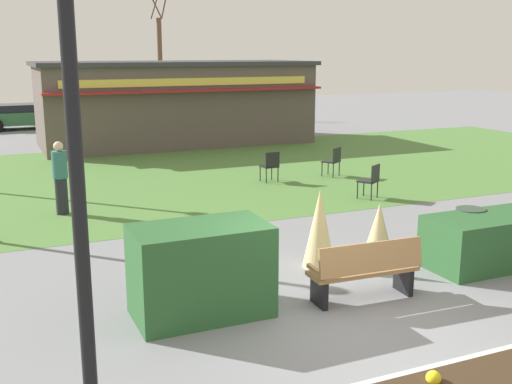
# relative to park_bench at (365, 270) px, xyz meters

# --- Properties ---
(ground_plane) EXTENTS (80.00, 80.00, 0.00)m
(ground_plane) POSITION_rel_park_bench_xyz_m (-0.72, -0.51, -0.48)
(ground_plane) COLOR slate
(lawn_patch) EXTENTS (36.00, 12.00, 0.01)m
(lawn_patch) POSITION_rel_park_bench_xyz_m (-0.72, 10.62, -0.48)
(lawn_patch) COLOR #4C7A38
(lawn_patch) RESTS_ON ground_plane
(park_bench) EXTENTS (1.72, 0.60, 0.95)m
(park_bench) POSITION_rel_park_bench_xyz_m (0.00, 0.00, 0.00)
(park_bench) COLOR #9E7547
(park_bench) RESTS_ON ground_plane
(hedge_left) EXTENTS (1.90, 1.10, 1.31)m
(hedge_left) POSITION_rel_park_bench_xyz_m (-2.41, 0.51, 0.17)
(hedge_left) COLOR #28562B
(hedge_left) RESTS_ON ground_plane
(hedge_right) EXTENTS (2.40, 1.10, 0.90)m
(hedge_right) POSITION_rel_park_bench_xyz_m (2.93, 0.46, -0.03)
(hedge_right) COLOR #28562B
(hedge_right) RESTS_ON ground_plane
(ornamental_grass_behind_left) EXTENTS (0.57, 0.57, 1.39)m
(ornamental_grass_behind_left) POSITION_rel_park_bench_xyz_m (0.11, 1.60, 0.21)
(ornamental_grass_behind_left) COLOR #D1BC7F
(ornamental_grass_behind_left) RESTS_ON ground_plane
(ornamental_grass_behind_right) EXTENTS (0.57, 0.57, 1.04)m
(ornamental_grass_behind_right) POSITION_rel_park_bench_xyz_m (1.29, 1.52, 0.04)
(ornamental_grass_behind_right) COLOR #D1BC7F
(ornamental_grass_behind_right) RESTS_ON ground_plane
(lamppost_near) EXTENTS (0.36, 0.36, 4.49)m
(lamppost_near) POSITION_rel_park_bench_xyz_m (-4.39, -2.51, 2.33)
(lamppost_near) COLOR black
(lamppost_near) RESTS_ON ground_plane
(trash_bin) EXTENTS (0.52, 0.52, 0.92)m
(trash_bin) POSITION_rel_park_bench_xyz_m (2.83, 0.93, -0.02)
(trash_bin) COLOR #2D4233
(trash_bin) RESTS_ON ground_plane
(food_kiosk) EXTENTS (10.85, 4.78, 3.29)m
(food_kiosk) POSITION_rel_park_bench_xyz_m (2.12, 17.01, 1.18)
(food_kiosk) COLOR #594C47
(food_kiosk) RESTS_ON ground_plane
(cafe_chair_east) EXTENTS (0.60, 0.60, 0.89)m
(cafe_chair_east) POSITION_rel_park_bench_xyz_m (4.43, 8.39, 0.05)
(cafe_chair_east) COLOR black
(cafe_chair_east) RESTS_ON ground_plane
(cafe_chair_center) EXTENTS (0.46, 0.46, 0.89)m
(cafe_chair_center) POSITION_rel_park_bench_xyz_m (2.35, 8.39, 0.05)
(cafe_chair_center) COLOR black
(cafe_chair_center) RESTS_ON ground_plane
(cafe_chair_north) EXTENTS (0.61, 0.61, 0.89)m
(cafe_chair_north) POSITION_rel_park_bench_xyz_m (3.83, 5.52, 0.05)
(cafe_chair_north) COLOR black
(cafe_chair_north) RESTS_ON ground_plane
(person_strolling) EXTENTS (0.34, 0.34, 1.69)m
(person_strolling) POSITION_rel_park_bench_xyz_m (-3.55, 7.10, 0.38)
(person_strolling) COLOR #23232D
(person_strolling) RESTS_ON ground_plane
(parked_car_west_slot) EXTENTS (4.29, 2.24, 1.20)m
(parked_car_west_slot) POSITION_rel_park_bench_xyz_m (-3.36, 24.62, 0.16)
(parked_car_west_slot) COLOR #2D6638
(parked_car_west_slot) RESTS_ON ground_plane
(parked_car_center_slot) EXTENTS (4.31, 2.26, 1.20)m
(parked_car_center_slot) POSITION_rel_park_bench_xyz_m (1.59, 24.62, 0.16)
(parked_car_center_slot) COLOR #B7BABF
(parked_car_center_slot) RESTS_ON ground_plane
(parked_car_east_slot) EXTENTS (4.25, 2.16, 1.20)m
(parked_car_east_slot) POSITION_rel_park_bench_xyz_m (7.74, 24.63, 0.16)
(parked_car_east_slot) COLOR silver
(parked_car_east_slot) RESTS_ON ground_plane
(tree_left_bg) EXTENTS (0.91, 0.96, 6.60)m
(tree_left_bg) POSITION_rel_park_bench_xyz_m (4.52, 28.13, 2.45)
(tree_left_bg) COLOR brown
(tree_left_bg) RESTS_ON ground_plane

